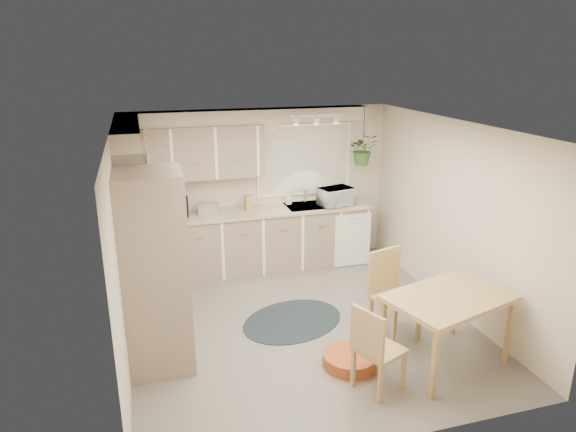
# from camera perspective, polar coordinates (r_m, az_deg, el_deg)

# --- Properties ---
(floor) EXTENTS (4.20, 4.20, 0.00)m
(floor) POSITION_cam_1_polar(r_m,az_deg,el_deg) (6.41, 1.48, -11.92)
(floor) COLOR #67635B
(floor) RESTS_ON ground
(ceiling) EXTENTS (4.20, 4.20, 0.00)m
(ceiling) POSITION_cam_1_polar(r_m,az_deg,el_deg) (5.62, 1.68, 9.85)
(ceiling) COLOR white
(ceiling) RESTS_ON wall_back
(wall_back) EXTENTS (4.00, 0.04, 2.40)m
(wall_back) POSITION_cam_1_polar(r_m,az_deg,el_deg) (7.85, -3.13, 3.17)
(wall_back) COLOR beige
(wall_back) RESTS_ON floor
(wall_front) EXTENTS (4.00, 0.04, 2.40)m
(wall_front) POSITION_cam_1_polar(r_m,az_deg,el_deg) (4.13, 10.69, -11.09)
(wall_front) COLOR beige
(wall_front) RESTS_ON floor
(wall_left) EXTENTS (0.04, 4.20, 2.40)m
(wall_left) POSITION_cam_1_polar(r_m,az_deg,el_deg) (5.66, -18.12, -3.57)
(wall_left) COLOR beige
(wall_left) RESTS_ON floor
(wall_right) EXTENTS (0.04, 4.20, 2.40)m
(wall_right) POSITION_cam_1_polar(r_m,az_deg,el_deg) (6.77, 17.91, -0.08)
(wall_right) COLOR beige
(wall_right) RESTS_ON floor
(base_cab_left) EXTENTS (0.60, 1.85, 0.90)m
(base_cab_left) POSITION_cam_1_polar(r_m,az_deg,el_deg) (6.75, -14.83, -6.68)
(base_cab_left) COLOR gray
(base_cab_left) RESTS_ON floor
(base_cab_back) EXTENTS (3.60, 0.60, 0.90)m
(base_cab_back) POSITION_cam_1_polar(r_m,az_deg,el_deg) (7.75, -3.97, -2.85)
(base_cab_back) COLOR gray
(base_cab_back) RESTS_ON floor
(counter_left) EXTENTS (0.64, 1.89, 0.04)m
(counter_left) POSITION_cam_1_polar(r_m,az_deg,el_deg) (6.57, -15.07, -2.93)
(counter_left) COLOR tan
(counter_left) RESTS_ON base_cab_left
(counter_back) EXTENTS (3.64, 0.64, 0.04)m
(counter_back) POSITION_cam_1_polar(r_m,az_deg,el_deg) (7.59, -4.03, 0.45)
(counter_back) COLOR tan
(counter_back) RESTS_ON base_cab_back
(oven_stack) EXTENTS (0.65, 0.65, 2.10)m
(oven_stack) POSITION_cam_1_polar(r_m,az_deg,el_deg) (5.36, -14.56, -6.18)
(oven_stack) COLOR gray
(oven_stack) RESTS_ON floor
(wall_oven_face) EXTENTS (0.02, 0.56, 0.58)m
(wall_oven_face) POSITION_cam_1_polar(r_m,az_deg,el_deg) (5.37, -11.14, -5.87)
(wall_oven_face) COLOR white
(wall_oven_face) RESTS_ON oven_stack
(upper_cab_left) EXTENTS (0.35, 2.00, 0.75)m
(upper_cab_left) POSITION_cam_1_polar(r_m,az_deg,el_deg) (6.44, -16.94, 4.90)
(upper_cab_left) COLOR gray
(upper_cab_left) RESTS_ON wall_left
(upper_cab_back) EXTENTS (2.00, 0.35, 0.75)m
(upper_cab_back) POSITION_cam_1_polar(r_m,az_deg,el_deg) (7.38, -10.53, 6.94)
(upper_cab_back) COLOR gray
(upper_cab_back) RESTS_ON wall_back
(soffit_left) EXTENTS (0.30, 2.00, 0.20)m
(soffit_left) POSITION_cam_1_polar(r_m,az_deg,el_deg) (6.36, -17.56, 9.05)
(soffit_left) COLOR beige
(soffit_left) RESTS_ON wall_left
(soffit_back) EXTENTS (3.60, 0.30, 0.20)m
(soffit_back) POSITION_cam_1_polar(r_m,az_deg,el_deg) (7.46, -4.53, 10.98)
(soffit_back) COLOR beige
(soffit_back) RESTS_ON wall_back
(cooktop) EXTENTS (0.52, 0.58, 0.02)m
(cooktop) POSITION_cam_1_polar(r_m,az_deg,el_deg) (6.03, -14.80, -4.57)
(cooktop) COLOR white
(cooktop) RESTS_ON counter_left
(range_hood) EXTENTS (0.40, 0.60, 0.14)m
(range_hood) POSITION_cam_1_polar(r_m,az_deg,el_deg) (5.87, -15.34, -0.47)
(range_hood) COLOR white
(range_hood) RESTS_ON upper_cab_left
(window_blinds) EXTENTS (1.40, 0.02, 1.00)m
(window_blinds) POSITION_cam_1_polar(r_m,az_deg,el_deg) (7.91, 1.83, 6.28)
(window_blinds) COLOR white
(window_blinds) RESTS_ON wall_back
(window_frame) EXTENTS (1.50, 0.02, 1.10)m
(window_frame) POSITION_cam_1_polar(r_m,az_deg,el_deg) (7.92, 1.81, 6.30)
(window_frame) COLOR white
(window_frame) RESTS_ON wall_back
(sink) EXTENTS (0.70, 0.48, 0.10)m
(sink) POSITION_cam_1_polar(r_m,az_deg,el_deg) (7.84, 2.40, 0.88)
(sink) COLOR #A6A9AE
(sink) RESTS_ON counter_back
(dishwasher_front) EXTENTS (0.58, 0.02, 0.83)m
(dishwasher_front) POSITION_cam_1_polar(r_m,az_deg,el_deg) (7.92, 7.19, -2.69)
(dishwasher_front) COLOR white
(dishwasher_front) RESTS_ON base_cab_back
(track_light_bar) EXTENTS (0.80, 0.04, 0.04)m
(track_light_bar) POSITION_cam_1_polar(r_m,az_deg,el_deg) (7.31, 3.18, 11.11)
(track_light_bar) COLOR white
(track_light_bar) RESTS_ON ceiling
(wall_clock) EXTENTS (0.30, 0.03, 0.30)m
(wall_clock) POSITION_cam_1_polar(r_m,az_deg,el_deg) (7.67, -2.10, 10.30)
(wall_clock) COLOR gold
(wall_clock) RESTS_ON wall_back
(dining_table) EXTENTS (1.43, 1.15, 0.79)m
(dining_table) POSITION_cam_1_polar(r_m,az_deg,el_deg) (5.76, 17.14, -11.95)
(dining_table) COLOR tan
(dining_table) RESTS_ON floor
(chair_left) EXTENTS (0.55, 0.55, 0.90)m
(chair_left) POSITION_cam_1_polar(r_m,az_deg,el_deg) (5.20, 10.15, -14.15)
(chair_left) COLOR tan
(chair_left) RESTS_ON floor
(chair_back) EXTENTS (0.59, 0.59, 1.02)m
(chair_back) POSITION_cam_1_polar(r_m,az_deg,el_deg) (6.06, 11.90, -8.74)
(chair_back) COLOR tan
(chair_back) RESTS_ON floor
(braided_rug) EXTENTS (1.60, 1.41, 0.01)m
(braided_rug) POSITION_cam_1_polar(r_m,az_deg,el_deg) (6.47, 0.51, -11.55)
(braided_rug) COLOR black
(braided_rug) RESTS_ON floor
(pet_bed) EXTENTS (0.69, 0.69, 0.13)m
(pet_bed) POSITION_cam_1_polar(r_m,az_deg,el_deg) (5.68, 6.89, -15.53)
(pet_bed) COLOR #A85021
(pet_bed) RESTS_ON floor
(microwave) EXTENTS (0.55, 0.39, 0.34)m
(microwave) POSITION_cam_1_polar(r_m,az_deg,el_deg) (7.82, 5.33, 2.37)
(microwave) COLOR white
(microwave) RESTS_ON counter_back
(soap_bottle) EXTENTS (0.09, 0.18, 0.08)m
(soap_bottle) POSITION_cam_1_polar(r_m,az_deg,el_deg) (7.87, 0.04, 1.58)
(soap_bottle) COLOR white
(soap_bottle) RESTS_ON counter_back
(hanging_plant) EXTENTS (0.49, 0.53, 0.37)m
(hanging_plant) POSITION_cam_1_polar(r_m,az_deg,el_deg) (7.84, 8.32, 6.98)
(hanging_plant) COLOR #2D5B24
(hanging_plant) RESTS_ON ceiling
(coffee_maker) EXTENTS (0.22, 0.25, 0.31)m
(coffee_maker) POSITION_cam_1_polar(r_m,az_deg,el_deg) (7.41, -11.91, 1.10)
(coffee_maker) COLOR black
(coffee_maker) RESTS_ON counter_back
(toaster) EXTENTS (0.31, 0.22, 0.17)m
(toaster) POSITION_cam_1_polar(r_m,az_deg,el_deg) (7.49, -8.84, 0.86)
(toaster) COLOR #A6A9AE
(toaster) RESTS_ON counter_back
(knife_block) EXTENTS (0.12, 0.12, 0.22)m
(knife_block) POSITION_cam_1_polar(r_m,az_deg,el_deg) (7.60, -4.43, 1.50)
(knife_block) COLOR tan
(knife_block) RESTS_ON counter_back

